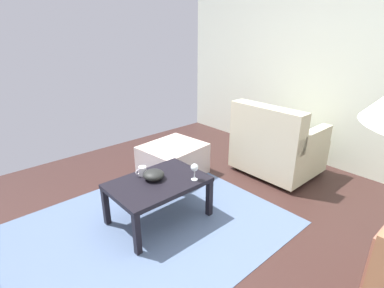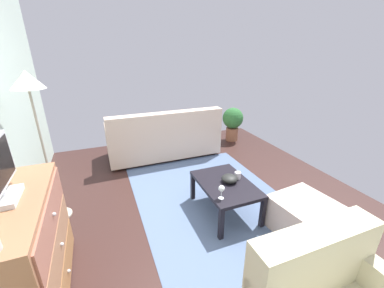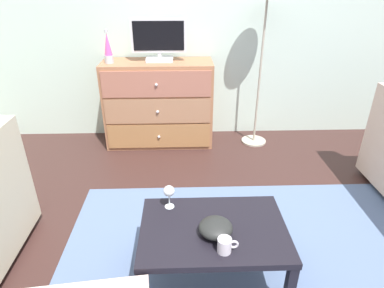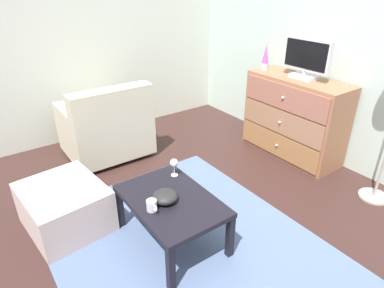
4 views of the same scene
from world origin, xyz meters
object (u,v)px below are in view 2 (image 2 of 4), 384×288
at_px(dresser, 26,253).
at_px(wine_glass, 222,189).
at_px(bowl_decorative, 230,179).
at_px(potted_plant, 233,121).
at_px(ottoman, 307,219).
at_px(standing_lamp, 30,96).
at_px(coffee_table, 225,186).
at_px(couch_large, 164,139).
at_px(mug, 238,175).

relative_size(dresser, wine_glass, 7.42).
distance_m(bowl_decorative, potted_plant, 2.52).
distance_m(ottoman, standing_lamp, 3.14).
height_order(dresser, bowl_decorative, dresser).
height_order(ottoman, potted_plant, potted_plant).
height_order(bowl_decorative, potted_plant, potted_plant).
xyz_separation_m(coffee_table, standing_lamp, (0.66, 1.91, 1.11)).
height_order(wine_glass, standing_lamp, standing_lamp).
xyz_separation_m(ottoman, potted_plant, (2.83, -0.73, 0.24)).
bearing_deg(standing_lamp, couch_large, -53.58).
bearing_deg(mug, coffee_table, 102.61).
relative_size(bowl_decorative, standing_lamp, 0.11).
relative_size(ottoman, standing_lamp, 0.41).
bearing_deg(ottoman, mug, 32.20).
distance_m(wine_glass, couch_large, 2.16).
distance_m(dresser, mug, 2.20).
distance_m(wine_glass, mug, 0.50).
bearing_deg(mug, potted_plant, -29.12).
height_order(wine_glass, ottoman, wine_glass).
relative_size(ottoman, potted_plant, 0.97).
height_order(coffee_table, potted_plant, potted_plant).
xyz_separation_m(coffee_table, bowl_decorative, (0.01, -0.05, 0.10)).
bearing_deg(standing_lamp, bowl_decorative, -108.43).
bearing_deg(dresser, ottoman, -95.43).
distance_m(mug, bowl_decorative, 0.14).
height_order(ottoman, standing_lamp, standing_lamp).
xyz_separation_m(coffee_table, ottoman, (-0.67, -0.64, -0.17)).
bearing_deg(ottoman, standing_lamp, 62.37).
bearing_deg(wine_glass, bowl_decorative, -43.49).
relative_size(bowl_decorative, ottoman, 0.28).
height_order(dresser, couch_large, dresser).
bearing_deg(ottoman, bowl_decorative, 40.74).
bearing_deg(couch_large, mug, -166.97).
relative_size(coffee_table, wine_glass, 5.48).
bearing_deg(coffee_table, potted_plant, -32.35).
relative_size(wine_glass, standing_lamp, 0.09).
bearing_deg(mug, couch_large, 13.03).
relative_size(wine_glass, couch_large, 0.08).
bearing_deg(coffee_table, mug, -77.39).
xyz_separation_m(wine_glass, couch_large, (2.15, 0.04, -0.18)).
bearing_deg(couch_large, potted_plant, -80.54).
bearing_deg(potted_plant, dresser, 127.88).
xyz_separation_m(mug, bowl_decorative, (-0.04, 0.13, 0.00)).
height_order(couch_large, standing_lamp, standing_lamp).
bearing_deg(bowl_decorative, wine_glass, 136.51).
bearing_deg(couch_large, coffee_table, -172.77).
distance_m(couch_large, standing_lamp, 2.36).
relative_size(dresser, coffee_table, 1.35).
bearing_deg(wine_glass, mug, -51.92).
bearing_deg(wine_glass, couch_large, 1.01).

